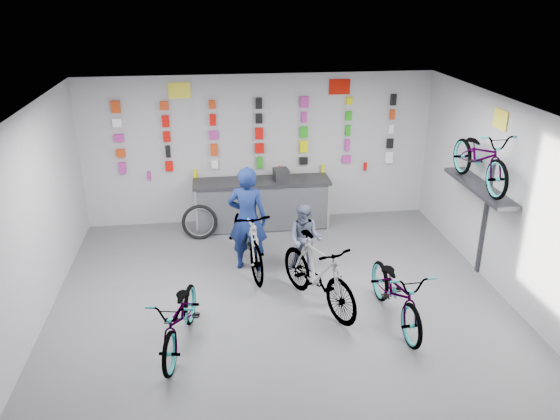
{
  "coord_description": "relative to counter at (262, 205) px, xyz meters",
  "views": [
    {
      "loc": [
        -0.97,
        -6.58,
        4.55
      ],
      "look_at": [
        0.08,
        1.4,
        1.24
      ],
      "focal_mm": 35.0,
      "sensor_mm": 36.0,
      "label": 1
    }
  ],
  "objects": [
    {
      "name": "bike_wall",
      "position": [
        3.25,
        -2.34,
        1.57
      ],
      "size": [
        0.63,
        1.8,
        0.95
      ],
      "primitive_type": "imported",
      "color": "gray",
      "rests_on": "wall_bracket"
    },
    {
      "name": "wall_bracket",
      "position": [
        3.33,
        -2.34,
        0.98
      ],
      "size": [
        0.39,
        1.9,
        2.0
      ],
      "color": "#333338",
      "rests_on": "wall_right"
    },
    {
      "name": "spare_wheel",
      "position": [
        -1.25,
        -0.37,
        -0.15
      ],
      "size": [
        0.69,
        0.21,
        0.68
      ],
      "rotation": [
        0.0,
        0.0,
        0.02
      ],
      "color": "black",
      "rests_on": "floor"
    },
    {
      "name": "customer",
      "position": [
        0.53,
        -1.94,
        0.12
      ],
      "size": [
        0.72,
        0.66,
        1.21
      ],
      "primitive_type": "imported",
      "rotation": [
        0.0,
        0.0,
        -0.41
      ],
      "color": "#4F5670",
      "rests_on": "floor"
    },
    {
      "name": "ceiling",
      "position": [
        0.0,
        -3.54,
        2.51
      ],
      "size": [
        8.0,
        8.0,
        0.0
      ],
      "primitive_type": "plane",
      "rotation": [
        3.14,
        0.0,
        0.0
      ],
      "color": "white",
      "rests_on": "wall_back"
    },
    {
      "name": "floor",
      "position": [
        0.0,
        -3.54,
        -0.49
      ],
      "size": [
        8.0,
        8.0,
        0.0
      ],
      "primitive_type": "plane",
      "color": "#4F4E53",
      "rests_on": "ground"
    },
    {
      "name": "sign_right",
      "position": [
        1.6,
        0.44,
        2.23
      ],
      "size": [
        0.42,
        0.02,
        0.3
      ],
      "primitive_type": "cube",
      "color": "red",
      "rests_on": "wall_back"
    },
    {
      "name": "counter",
      "position": [
        0.0,
        0.0,
        0.0
      ],
      "size": [
        2.7,
        0.66,
        1.0
      ],
      "color": "black",
      "rests_on": "floor"
    },
    {
      "name": "register",
      "position": [
        0.39,
        0.01,
        0.62
      ],
      "size": [
        0.31,
        0.33,
        0.22
      ],
      "primitive_type": "cube",
      "rotation": [
        0.0,
        0.0,
        0.12
      ],
      "color": "black",
      "rests_on": "counter"
    },
    {
      "name": "bike_service",
      "position": [
        -0.42,
        -1.72,
        0.11
      ],
      "size": [
        0.88,
        2.05,
        1.2
      ],
      "primitive_type": "imported",
      "rotation": [
        0.0,
        0.0,
        0.17
      ],
      "color": "gray",
      "rests_on": "floor"
    },
    {
      "name": "clerk",
      "position": [
        -0.41,
        -1.7,
        0.43
      ],
      "size": [
        0.77,
        0.61,
        1.84
      ],
      "primitive_type": "imported",
      "rotation": [
        0.0,
        0.0,
        2.85
      ],
      "color": "navy",
      "rests_on": "floor"
    },
    {
      "name": "bike_left",
      "position": [
        -1.48,
        -3.82,
        -0.03
      ],
      "size": [
        0.93,
        1.82,
        0.91
      ],
      "primitive_type": "imported",
      "rotation": [
        0.0,
        0.0,
        -0.19
      ],
      "color": "gray",
      "rests_on": "floor"
    },
    {
      "name": "merch_wall",
      "position": [
        -0.1,
        0.39,
        1.3
      ],
      "size": [
        5.57,
        0.08,
        1.56
      ],
      "color": "#AF298A",
      "rests_on": "wall_back"
    },
    {
      "name": "bike_right",
      "position": [
        1.58,
        -3.6,
        0.0
      ],
      "size": [
        0.74,
        1.89,
        0.97
      ],
      "primitive_type": "imported",
      "rotation": [
        0.0,
        0.0,
        0.05
      ],
      "color": "gray",
      "rests_on": "floor"
    },
    {
      "name": "sign_left",
      "position": [
        -1.5,
        0.44,
        2.23
      ],
      "size": [
        0.42,
        0.02,
        0.3
      ],
      "primitive_type": "cube",
      "color": "#FFF035",
      "rests_on": "wall_back"
    },
    {
      "name": "sign_side",
      "position": [
        3.48,
        -2.34,
        2.16
      ],
      "size": [
        0.02,
        0.4,
        0.3
      ],
      "primitive_type": "cube",
      "color": "#FFF035",
      "rests_on": "wall_right"
    },
    {
      "name": "wall_right",
      "position": [
        3.5,
        -3.54,
        1.01
      ],
      "size": [
        0.0,
        8.0,
        8.0
      ],
      "primitive_type": "plane",
      "rotation": [
        1.57,
        0.0,
        -1.57
      ],
      "color": "#B9B9BC",
      "rests_on": "floor"
    },
    {
      "name": "wall_back",
      "position": [
        0.0,
        0.46,
        1.01
      ],
      "size": [
        7.0,
        0.0,
        7.0
      ],
      "primitive_type": "plane",
      "rotation": [
        1.57,
        0.0,
        0.0
      ],
      "color": "#B9B9BC",
      "rests_on": "floor"
    },
    {
      "name": "bike_center",
      "position": [
        0.54,
        -3.05,
        0.08
      ],
      "size": [
        1.25,
        1.93,
        1.13
      ],
      "primitive_type": "imported",
      "rotation": [
        0.0,
        0.0,
        0.42
      ],
      "color": "gray",
      "rests_on": "floor"
    },
    {
      "name": "wall_left",
      "position": [
        -3.5,
        -3.54,
        1.01
      ],
      "size": [
        0.0,
        8.0,
        8.0
      ],
      "primitive_type": "plane",
      "rotation": [
        1.57,
        0.0,
        1.57
      ],
      "color": "#B9B9BC",
      "rests_on": "floor"
    }
  ]
}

